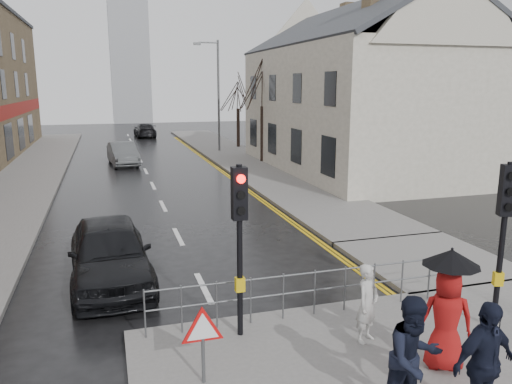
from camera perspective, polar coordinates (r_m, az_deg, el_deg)
ground at (r=10.11m, az=-2.64°, el=-17.28°), size 120.00×120.00×0.00m
left_pavement at (r=32.23m, az=-24.37°, el=2.31°), size 4.00×44.00×0.14m
right_pavement at (r=34.98m, az=-2.32°, el=4.08°), size 4.00×40.00×0.14m
pavement_bridge_right at (r=15.21m, az=19.01°, el=-7.32°), size 4.00×4.20×0.14m
building_right_cream at (r=30.07m, az=11.49°, el=11.55°), size 9.00×16.40×10.10m
church_tower at (r=70.76m, az=-14.28°, el=15.04°), size 5.00×5.00×18.00m
traffic_signal_near_left at (r=9.39m, az=-1.90°, el=-3.35°), size 0.28×0.27×3.40m
traffic_signal_near_right at (r=10.80m, az=26.55°, el=-2.59°), size 0.34×0.33×3.40m
guard_railing_front at (r=10.82m, az=6.74°, el=-10.25°), size 7.14×0.04×1.00m
warning_sign at (r=8.43m, az=-6.11°, el=-15.67°), size 0.80×0.07×1.35m
street_lamp at (r=37.40m, az=-4.59°, el=11.70°), size 1.83×0.25×8.00m
tree_near at (r=32.03m, az=0.74°, el=12.44°), size 2.40×2.40×6.58m
tree_far at (r=39.86m, az=-2.08°, el=11.35°), size 2.40×2.40×5.64m
pedestrian_a at (r=9.92m, az=12.62°, el=-12.31°), size 0.67×0.61×1.54m
pedestrian_b at (r=7.92m, az=17.56°, el=-17.76°), size 0.96×0.77×1.90m
pedestrian_with_umbrella at (r=9.28m, az=21.03°, el=-12.06°), size 1.05×0.96×2.16m
pedestrian_d at (r=8.15m, az=24.60°, el=-17.47°), size 1.16×0.60×1.89m
car_parked at (r=13.22m, az=-16.38°, el=-6.64°), size 2.16×4.91×1.64m
car_mid at (r=32.63m, az=-14.97°, el=4.24°), size 1.97×4.47×1.43m
car_far at (r=49.90m, az=-12.59°, el=6.90°), size 2.01×4.63×1.33m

